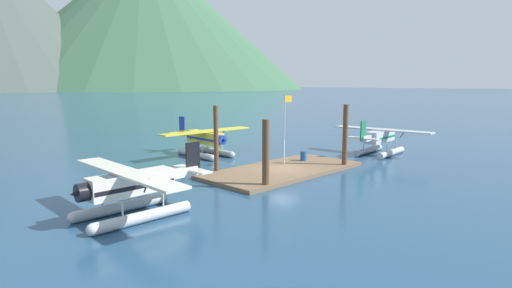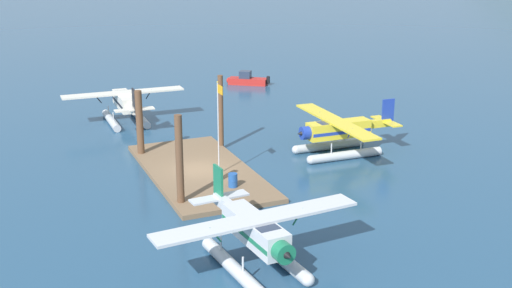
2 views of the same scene
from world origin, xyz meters
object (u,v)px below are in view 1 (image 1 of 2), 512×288
(flagpole, at_px, (286,121))
(fuel_drum, at_px, (303,156))
(seaplane_cream_port_aft, at_px, (131,190))
(seaplane_silver_stbd_aft, at_px, (380,140))
(seaplane_yellow_bow_centre, at_px, (205,141))

(flagpole, relative_size, fuel_drum, 7.09)
(fuel_drum, xyz_separation_m, seaplane_cream_port_aft, (-18.83, -2.79, 0.84))
(seaplane_cream_port_aft, relative_size, seaplane_silver_stbd_aft, 0.99)
(flagpole, height_order, seaplane_silver_stbd_aft, flagpole)
(seaplane_cream_port_aft, bearing_deg, seaplane_silver_stbd_aft, 0.50)
(fuel_drum, height_order, seaplane_silver_stbd_aft, seaplane_silver_stbd_aft)
(flagpole, relative_size, seaplane_yellow_bow_centre, 0.60)
(fuel_drum, xyz_separation_m, seaplane_yellow_bow_centre, (-3.93, 9.75, 0.84))
(flagpole, height_order, fuel_drum, flagpole)
(flagpole, distance_m, seaplane_cream_port_aft, 16.72)
(seaplane_silver_stbd_aft, bearing_deg, fuel_drum, 165.30)
(seaplane_cream_port_aft, bearing_deg, flagpole, 9.86)
(fuel_drum, height_order, seaplane_yellow_bow_centre, seaplane_yellow_bow_centre)
(flagpole, bearing_deg, fuel_drum, -0.78)
(flagpole, distance_m, fuel_drum, 4.27)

